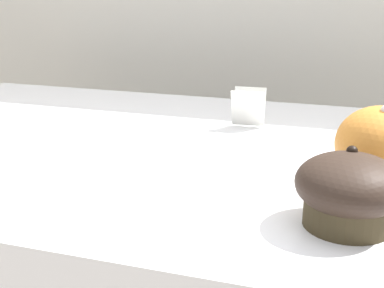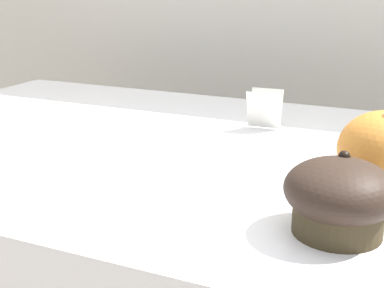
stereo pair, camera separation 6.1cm
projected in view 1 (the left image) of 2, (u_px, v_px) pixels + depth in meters
The scene contains 4 objects.
wall_back at pixel (249, 76), 1.31m from camera, with size 3.20×0.10×1.80m, color beige.
muffin_front_center at pixel (349, 191), 0.50m from camera, with size 0.10×0.10×0.08m.
muffin_back_left at pixel (380, 151), 0.59m from camera, with size 0.10×0.10×0.10m.
price_card at pixel (248, 107), 0.84m from camera, with size 0.05×0.04×0.06m.
Camera 1 is at (0.27, -0.68, 1.13)m, focal length 50.00 mm.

